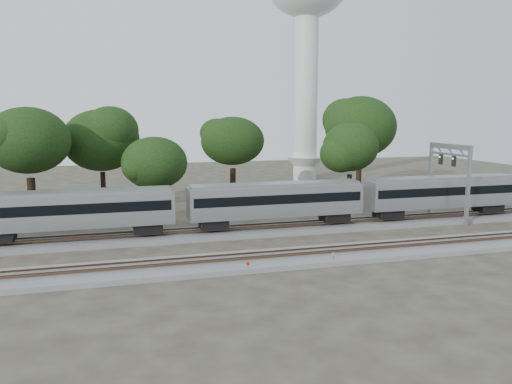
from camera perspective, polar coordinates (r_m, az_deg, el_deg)
ground at (r=42.65m, az=-4.56°, el=-6.86°), size 160.00×160.00×0.00m
track_far at (r=48.31m, az=-5.93°, el=-4.75°), size 160.00×5.00×0.73m
track_near at (r=38.83m, az=-3.42°, el=-8.13°), size 160.00×5.00×0.73m
train at (r=53.06m, az=12.17°, el=-0.36°), size 109.55×3.13×4.61m
switch_stand_red at (r=36.92m, az=-0.92°, el=-8.44°), size 0.28×0.08×0.88m
switch_stand_white at (r=39.72m, az=8.82°, el=-7.29°), size 0.26×0.14×0.88m
switch_lever at (r=40.16m, az=8.77°, el=-7.72°), size 0.57×0.44×0.30m
water_tower at (r=90.50m, az=5.87°, el=20.26°), size 14.38×14.38×39.81m
signal_gantry at (r=58.11m, az=21.18°, el=2.91°), size 0.58×6.90×8.39m
tree_2 at (r=58.94m, az=-24.60°, el=5.36°), size 8.92×8.92×12.57m
tree_3 at (r=63.84m, az=-17.28°, el=5.63°), size 8.53×8.53×12.03m
tree_4 at (r=57.08m, az=-11.51°, el=3.24°), size 6.25×6.25×8.82m
tree_5 at (r=67.38m, az=-2.69°, el=5.83°), size 8.13×8.13×11.46m
tree_6 at (r=63.50m, az=10.73°, el=5.06°), size 7.64×7.64×10.77m
tree_7 at (r=77.06m, az=11.83°, el=7.29°), size 9.84×9.84×13.87m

